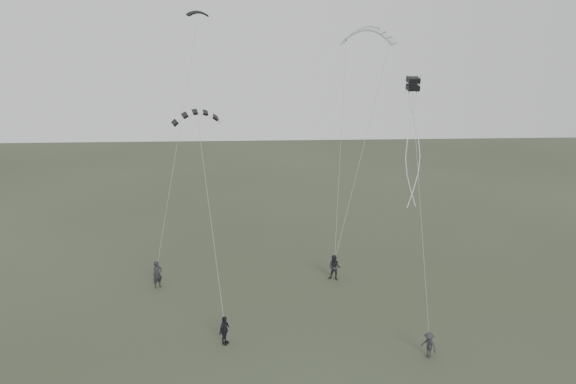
{
  "coord_description": "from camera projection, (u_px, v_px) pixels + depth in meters",
  "views": [
    {
      "loc": [
        -1.39,
        -30.87,
        16.78
      ],
      "look_at": [
        0.77,
        5.35,
        7.25
      ],
      "focal_mm": 35.0,
      "sensor_mm": 36.0,
      "label": 1
    }
  ],
  "objects": [
    {
      "name": "flyer_left",
      "position": [
        158.0,
        274.0,
        39.85
      ],
      "size": [
        0.86,
        0.83,
        1.98
      ],
      "primitive_type": "imported",
      "rotation": [
        0.0,
        0.0,
        0.7
      ],
      "color": "black",
      "rests_on": "ground"
    },
    {
      "name": "kite_pale_large",
      "position": [
        368.0,
        29.0,
        45.01
      ],
      "size": [
        4.68,
        3.27,
        2.0
      ],
      "primitive_type": null,
      "rotation": [
        0.25,
        0.0,
        -0.46
      ],
      "color": "#A4A7A9",
      "rests_on": "flyer_right"
    },
    {
      "name": "flyer_right",
      "position": [
        334.0,
        268.0,
        41.17
      ],
      "size": [
        1.13,
        1.03,
        1.89
      ],
      "primitive_type": "imported",
      "rotation": [
        0.0,
        0.0,
        -0.42
      ],
      "color": "black",
      "rests_on": "ground"
    },
    {
      "name": "flyer_center",
      "position": [
        224.0,
        330.0,
        32.29
      ],
      "size": [
        0.84,
        1.09,
        1.72
      ],
      "primitive_type": "imported",
      "rotation": [
        0.0,
        0.0,
        1.09
      ],
      "color": "black",
      "rests_on": "ground"
    },
    {
      "name": "flyer_far",
      "position": [
        429.0,
        345.0,
        30.92
      ],
      "size": [
        1.02,
        1.12,
        1.5
      ],
      "primitive_type": "imported",
      "rotation": [
        0.0,
        0.0,
        -0.95
      ],
      "color": "#27282C",
      "rests_on": "ground"
    },
    {
      "name": "ground",
      "position": [
        281.0,
        329.0,
        34.15
      ],
      "size": [
        140.0,
        140.0,
        0.0
      ],
      "primitive_type": "plane",
      "color": "#333926",
      "rests_on": "ground"
    },
    {
      "name": "kite_striped",
      "position": [
        197.0,
        112.0,
        34.43
      ],
      "size": [
        3.24,
        1.61,
        1.34
      ],
      "primitive_type": null,
      "rotation": [
        0.2,
        0.0,
        0.21
      ],
      "color": "black",
      "rests_on": "flyer_center"
    },
    {
      "name": "kite_box",
      "position": [
        413.0,
        84.0,
        33.39
      ],
      "size": [
        0.73,
        0.85,
        0.86
      ],
      "primitive_type": null,
      "rotation": [
        0.2,
        0.0,
        0.04
      ],
      "color": "black",
      "rests_on": "flyer_far"
    },
    {
      "name": "kite_dark_small",
      "position": [
        198.0,
        12.0,
        40.51
      ],
      "size": [
        1.69,
        1.23,
        0.64
      ],
      "primitive_type": null,
      "rotation": [
        0.31,
        0.0,
        0.45
      ],
      "color": "black",
      "rests_on": "flyer_left"
    }
  ]
}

